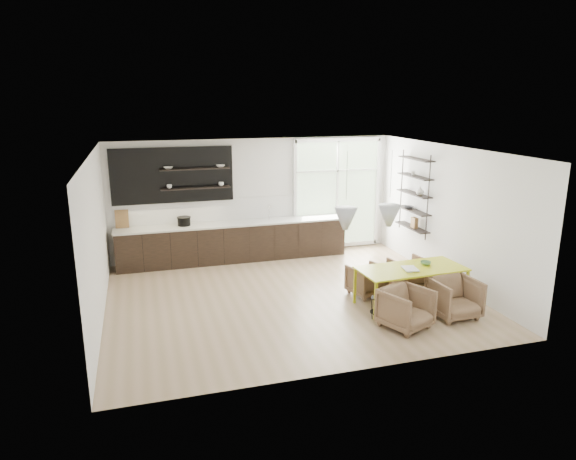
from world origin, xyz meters
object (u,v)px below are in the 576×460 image
(armchair_front_left, at_px, (406,308))
(armchair_back_left, at_px, (367,280))
(armchair_front_right, at_px, (454,298))
(armchair_back_right, at_px, (409,274))
(dining_table, at_px, (411,270))
(wire_stool, at_px, (379,305))

(armchair_front_left, bearing_deg, armchair_back_left, 66.90)
(armchair_front_right, bearing_deg, armchair_front_left, -173.82)
(armchair_back_left, relative_size, armchair_front_right, 0.85)
(armchair_back_right, bearing_deg, armchair_front_right, 85.59)
(armchair_back_left, distance_m, armchair_front_right, 1.77)
(armchair_back_left, height_order, armchair_front_right, armchair_front_right)
(dining_table, distance_m, armchair_back_left, 0.99)
(dining_table, distance_m, wire_stool, 1.02)
(dining_table, xyz_separation_m, armchair_front_right, (0.48, -0.71, -0.33))
(armchair_front_left, height_order, armchair_front_right, armchair_front_right)
(armchair_back_right, relative_size, armchair_front_left, 0.93)
(armchair_front_right, distance_m, wire_stool, 1.37)
(wire_stool, bearing_deg, armchair_front_left, -61.95)
(armchair_front_left, xyz_separation_m, wire_stool, (-0.26, 0.49, -0.10))
(armchair_front_left, bearing_deg, dining_table, 33.62)
(armchair_front_left, height_order, wire_stool, armchair_front_left)
(dining_table, bearing_deg, armchair_back_left, 126.54)
(wire_stool, bearing_deg, dining_table, 24.77)
(armchair_back_left, bearing_deg, armchair_back_right, 170.45)
(armchair_back_right, xyz_separation_m, wire_stool, (-1.24, -1.14, -0.07))
(armchair_back_right, distance_m, armchair_front_right, 1.47)
(armchair_back_right, bearing_deg, wire_stool, 34.97)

